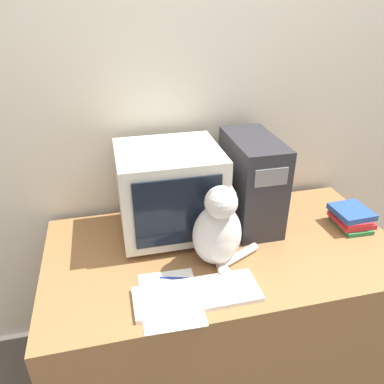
# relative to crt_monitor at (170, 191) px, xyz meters

# --- Properties ---
(wall_back) EXTENTS (7.00, 0.05, 2.50)m
(wall_back) POSITION_rel_crt_monitor_xyz_m (0.20, 0.28, 0.31)
(wall_back) COLOR beige
(wall_back) RESTS_ON ground_plane
(desk) EXTENTS (1.50, 0.78, 0.74)m
(desk) POSITION_rel_crt_monitor_xyz_m (0.20, -0.18, -0.57)
(desk) COLOR olive
(desk) RESTS_ON ground_plane
(crt_monitor) EXTENTS (0.43, 0.39, 0.40)m
(crt_monitor) POSITION_rel_crt_monitor_xyz_m (0.00, 0.00, 0.00)
(crt_monitor) COLOR beige
(crt_monitor) RESTS_ON desk
(computer_tower) EXTENTS (0.20, 0.39, 0.41)m
(computer_tower) POSITION_rel_crt_monitor_xyz_m (0.38, 0.00, 0.00)
(computer_tower) COLOR #28282D
(computer_tower) RESTS_ON desk
(keyboard) EXTENTS (0.46, 0.16, 0.02)m
(keyboard) POSITION_rel_crt_monitor_xyz_m (0.01, -0.43, -0.20)
(keyboard) COLOR silver
(keyboard) RESTS_ON desk
(cat) EXTENTS (0.29, 0.22, 0.36)m
(cat) POSITION_rel_crt_monitor_xyz_m (0.14, -0.27, -0.05)
(cat) COLOR silver
(cat) RESTS_ON desk
(book_stack) EXTENTS (0.17, 0.18, 0.09)m
(book_stack) POSITION_rel_crt_monitor_xyz_m (0.82, -0.16, -0.16)
(book_stack) COLOR #28703D
(book_stack) RESTS_ON desk
(pen) EXTENTS (0.13, 0.05, 0.01)m
(pen) POSITION_rel_crt_monitor_xyz_m (-0.04, -0.33, -0.20)
(pen) COLOR navy
(pen) RESTS_ON desk
(paper_sheet) EXTENTS (0.22, 0.30, 0.00)m
(paper_sheet) POSITION_rel_crt_monitor_xyz_m (-0.08, -0.43, -0.20)
(paper_sheet) COLOR white
(paper_sheet) RESTS_ON desk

